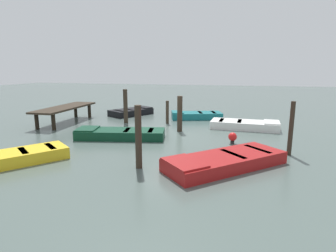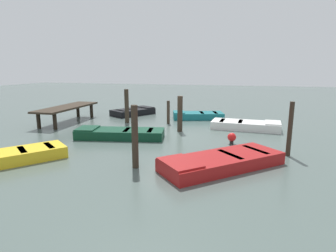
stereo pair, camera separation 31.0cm
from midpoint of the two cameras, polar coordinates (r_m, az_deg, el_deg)
name	(u,v)px [view 2 (the right image)]	position (r m, az deg, el deg)	size (l,w,h in m)	color
ground_plane	(168,133)	(13.58, 0.65, -1.45)	(80.00, 80.00, 0.00)	#4C5B56
dock_segment	(67,109)	(17.10, -19.63, 3.42)	(4.73, 1.54, 0.95)	#33281E
rowboat_white	(246,125)	(15.00, 16.39, 0.19)	(1.61, 3.52, 0.46)	silver
rowboat_red	(221,161)	(9.07, 11.97, -7.14)	(3.88, 3.96, 0.46)	maroon
rowboat_dark_green	(120,133)	(12.73, -9.30, -1.52)	(1.99, 4.10, 0.46)	#0C3823
rowboat_yellow	(14,156)	(10.66, -28.57, -5.48)	(3.29, 2.94, 0.46)	gold
rowboat_teal	(198,115)	(17.48, 6.64, 2.20)	(2.18, 3.34, 0.46)	#14666B
rowboat_black	(133,112)	(18.99, -6.74, 2.97)	(3.17, 2.71, 0.46)	black
mooring_piling_near_right	(127,106)	(16.15, -7.98, 4.09)	(0.24, 0.24, 1.95)	#33281E
mooring_piling_mid_left	(168,112)	(15.81, 0.63, 2.87)	(0.18, 0.18, 1.31)	#33281E
mooring_piling_far_left	(180,114)	(13.78, 3.13, 2.52)	(0.26, 0.26, 1.79)	#33281E
mooring_piling_mid_right	(135,137)	(8.71, -5.85, -2.28)	(0.21, 0.21, 2.02)	#33281E
mooring_piling_far_right	(290,129)	(10.83, 24.67, -0.62)	(0.16, 0.16, 1.98)	#33281E
marker_buoy	(232,137)	(11.89, 13.78, -2.32)	(0.36, 0.36, 0.48)	#262626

